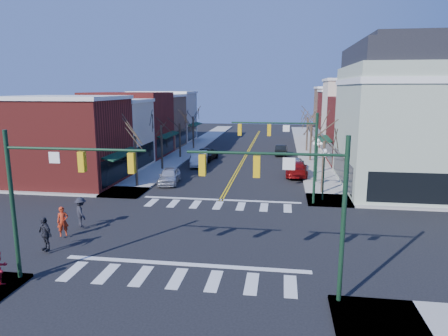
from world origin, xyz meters
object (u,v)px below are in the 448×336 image
at_px(car_left_near, 169,176).
at_px(car_left_mid, 199,159).
at_px(lamppost_midblock, 317,153).
at_px(car_right_far, 281,150).
at_px(pedestrian_dark_a, 45,234).
at_px(lamppost_corner, 324,166).
at_px(victorian_corner, 414,115).
at_px(car_right_mid, 295,163).
at_px(pedestrian_dark_b, 81,212).
at_px(car_right_near, 296,169).
at_px(pedestrian_red_a, 63,221).
at_px(car_left_far, 204,155).

bearing_deg(car_left_near, car_left_mid, 77.47).
bearing_deg(lamppost_midblock, car_right_far, 101.83).
bearing_deg(car_left_near, pedestrian_dark_a, -103.80).
distance_m(lamppost_corner, car_left_near, 14.79).
bearing_deg(car_right_far, lamppost_midblock, 105.17).
bearing_deg(victorian_corner, lamppost_midblock, 176.55).
height_order(victorian_corner, car_left_mid, victorian_corner).
height_order(victorian_corner, car_left_near, victorian_corner).
xyz_separation_m(car_left_near, car_right_mid, (12.20, 8.27, 0.00)).
bearing_deg(car_right_mid, pedestrian_dark_b, 63.10).
relative_size(car_left_near, car_right_mid, 1.00).
distance_m(car_left_near, pedestrian_dark_b, 13.29).
bearing_deg(car_right_near, lamppost_corner, 101.60).
relative_size(pedestrian_red_a, pedestrian_dark_a, 0.95).
relative_size(pedestrian_dark_a, pedestrian_dark_b, 0.97).
height_order(victorian_corner, pedestrian_dark_b, victorian_corner).
bearing_deg(pedestrian_dark_b, pedestrian_red_a, 127.40).
distance_m(car_left_far, car_right_near, 13.64).
height_order(pedestrian_red_a, pedestrian_dark_a, pedestrian_dark_a).
xyz_separation_m(pedestrian_red_a, pedestrian_dark_a, (0.22, -2.22, 0.04)).
xyz_separation_m(lamppost_midblock, car_left_mid, (-13.00, 7.03, -2.10)).
relative_size(car_left_mid, car_right_near, 0.96).
height_order(car_right_mid, pedestrian_dark_a, pedestrian_dark_a).
bearing_deg(car_right_far, pedestrian_dark_b, 71.37).
distance_m(car_left_far, car_right_far, 11.24).
distance_m(car_right_far, pedestrian_dark_b, 34.05).
bearing_deg(pedestrian_dark_b, victorian_corner, -101.24).
bearing_deg(car_right_near, lamppost_midblock, 122.74).
distance_m(pedestrian_red_a, pedestrian_dark_b, 1.71).
height_order(lamppost_corner, car_right_far, lamppost_corner).
bearing_deg(car_left_far, lamppost_corner, -45.69).
bearing_deg(lamppost_corner, car_left_near, 163.09).
bearing_deg(pedestrian_dark_b, car_right_mid, -76.37).
bearing_deg(lamppost_midblock, car_left_near, -170.89).
xyz_separation_m(car_right_mid, car_right_far, (-1.60, 10.20, -0.05)).
xyz_separation_m(lamppost_corner, car_right_near, (-1.80, 9.38, -2.17)).
bearing_deg(lamppost_midblock, pedestrian_red_a, -133.97).
relative_size(lamppost_corner, pedestrian_dark_b, 2.20).
relative_size(car_right_far, pedestrian_dark_b, 2.20).
xyz_separation_m(lamppost_corner, pedestrian_dark_a, (-16.21, -12.75, -1.86)).
distance_m(victorian_corner, lamppost_midblock, 9.10).
distance_m(pedestrian_red_a, pedestrian_dark_a, 2.23).
distance_m(lamppost_corner, car_left_far, 21.60).
distance_m(car_right_far, pedestrian_red_a, 35.73).
bearing_deg(car_left_mid, pedestrian_red_a, -106.06).
bearing_deg(lamppost_corner, car_left_mid, 133.86).
xyz_separation_m(car_left_far, car_right_mid, (11.29, -4.51, 0.02)).
bearing_deg(car_right_mid, car_left_near, 41.09).
distance_m(car_left_far, pedestrian_red_a, 27.77).
distance_m(car_left_near, car_right_mid, 14.74).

